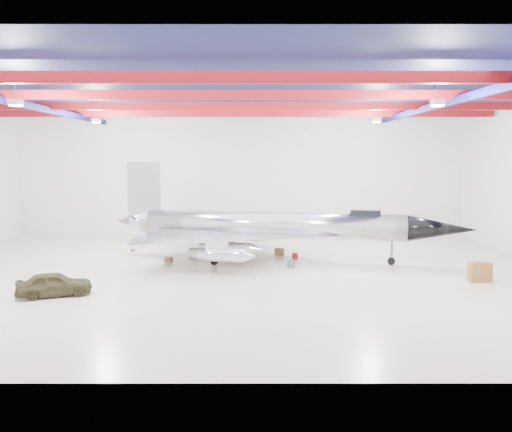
{
  "coord_description": "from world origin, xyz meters",
  "views": [
    {
      "loc": [
        1.38,
        -30.08,
        7.21
      ],
      "look_at": [
        1.4,
        2.0,
        3.3
      ],
      "focal_mm": 35.0,
      "sensor_mm": 36.0,
      "label": 1
    }
  ],
  "objects": [
    {
      "name": "crate_ply",
      "position": [
        -4.54,
        3.16,
        0.17
      ],
      "size": [
        0.57,
        0.5,
        0.34
      ],
      "primitive_type": "cube",
      "rotation": [
        0.0,
        0.0,
        -0.28
      ],
      "color": "olive",
      "rests_on": "floor"
    },
    {
      "name": "parts_bin",
      "position": [
        3.1,
        5.63,
        0.23
      ],
      "size": [
        0.68,
        0.54,
        0.47
      ],
      "primitive_type": "cube",
      "rotation": [
        0.0,
        0.0,
        0.01
      ],
      "color": "olive",
      "rests_on": "floor"
    },
    {
      "name": "jet_aircraft",
      "position": [
        2.49,
        3.75,
        2.22
      ],
      "size": [
        24.68,
        16.52,
        6.77
      ],
      "rotation": [
        0.0,
        0.0,
        -0.18
      ],
      "color": "silver",
      "rests_on": "floor"
    },
    {
      "name": "crate_small",
      "position": [
        -7.89,
        6.83,
        0.11
      ],
      "size": [
        0.38,
        0.33,
        0.23
      ],
      "primitive_type": "cube",
      "rotation": [
        0.0,
        0.0,
        0.24
      ],
      "color": "#59595B",
      "rests_on": "floor"
    },
    {
      "name": "wall_back",
      "position": [
        0.0,
        15.0,
        5.5
      ],
      "size": [
        40.0,
        0.0,
        40.0
      ],
      "primitive_type": "plane",
      "rotation": [
        1.57,
        0.0,
        0.0
      ],
      "color": "silver",
      "rests_on": "floor"
    },
    {
      "name": "desk",
      "position": [
        14.21,
        -2.18,
        0.56
      ],
      "size": [
        1.24,
        0.64,
        1.13
      ],
      "primitive_type": "cube",
      "rotation": [
        0.0,
        0.0,
        0.02
      ],
      "color": "brown",
      "rests_on": "floor"
    },
    {
      "name": "ceiling_structure",
      "position": [
        0.0,
        0.0,
        10.32
      ],
      "size": [
        39.5,
        29.5,
        1.08
      ],
      "color": "maroon",
      "rests_on": "ceiling"
    },
    {
      "name": "floor",
      "position": [
        0.0,
        0.0,
        0.0
      ],
      "size": [
        40.0,
        40.0,
        0.0
      ],
      "primitive_type": "plane",
      "color": "beige",
      "rests_on": "ground"
    },
    {
      "name": "jeep",
      "position": [
        -9.0,
        -5.04,
        0.63
      ],
      "size": [
        3.97,
        2.6,
        1.26
      ],
      "primitive_type": "imported",
      "rotation": [
        0.0,
        0.0,
        1.9
      ],
      "color": "#37321B",
      "rests_on": "floor"
    },
    {
      "name": "tool_chest",
      "position": [
        4.15,
        4.4,
        0.19
      ],
      "size": [
        0.55,
        0.55,
        0.38
      ],
      "primitive_type": "cylinder",
      "rotation": [
        0.0,
        0.0,
        0.37
      ],
      "color": "maroon",
      "rests_on": "floor"
    },
    {
      "name": "engine_drum",
      "position": [
        3.65,
        1.46,
        0.23
      ],
      "size": [
        0.66,
        0.66,
        0.46
      ],
      "primitive_type": "cylinder",
      "rotation": [
        0.0,
        0.0,
        0.36
      ],
      "color": "#59595B",
      "rests_on": "floor"
    },
    {
      "name": "toolbox_red",
      "position": [
        -0.22,
        6.3,
        0.16
      ],
      "size": [
        0.54,
        0.47,
        0.32
      ],
      "primitive_type": "cube",
      "rotation": [
        0.0,
        0.0,
        0.25
      ],
      "color": "maroon",
      "rests_on": "floor"
    },
    {
      "name": "ceiling",
      "position": [
        0.0,
        0.0,
        11.0
      ],
      "size": [
        40.0,
        40.0,
        0.0
      ],
      "primitive_type": "plane",
      "rotation": [
        3.14,
        0.0,
        0.0
      ],
      "color": "#0A0F38",
      "rests_on": "wall_back"
    },
    {
      "name": "oil_barrel",
      "position": [
        -2.98,
        4.79,
        0.18
      ],
      "size": [
        0.54,
        0.45,
        0.35
      ],
      "primitive_type": "cube",
      "rotation": [
        0.0,
        0.0,
        -0.09
      ],
      "color": "olive",
      "rests_on": "floor"
    }
  ]
}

